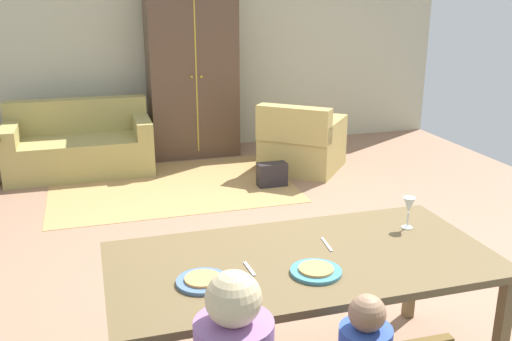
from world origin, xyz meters
The scene contains 15 objects.
ground_plane centered at (0.00, 0.49, -0.01)m, with size 7.47×6.18×0.02m, color #987057.
back_wall centered at (0.00, 3.63, 1.35)m, with size 7.47×0.10×2.70m, color #BDBA9E.
dining_table centered at (-0.18, -1.47, 0.69)m, with size 1.97×0.96×0.76m.
plate_near_man centered at (-0.73, -1.59, 0.77)m, with size 0.25×0.25×0.02m, color slate.
pizza_near_man centered at (-0.73, -1.59, 0.78)m, with size 0.17×0.17×0.01m, color #DF9850.
plate_near_child centered at (-0.18, -1.65, 0.77)m, with size 0.25×0.25×0.02m, color teal.
pizza_near_child centered at (-0.18, -1.65, 0.78)m, with size 0.17×0.17×0.01m, color #D8974F.
wine_glass centered at (0.53, -1.29, 0.89)m, with size 0.07×0.07×0.19m.
fork centered at (-0.48, -1.52, 0.76)m, with size 0.02×0.15×0.01m, color silver.
knife centered at (-0.01, -1.37, 0.76)m, with size 0.01×0.17×0.01m, color silver.
area_rug centered at (-0.36, 2.01, 0.00)m, with size 2.60×1.80×0.01m, color tan.
couch centered at (-1.31, 2.86, 0.30)m, with size 1.64×0.86×0.82m.
armchair centered at (1.21, 2.17, 0.32)m, with size 1.20×1.21×0.82m.
armoire centered at (0.13, 3.24, 1.05)m, with size 1.10×0.59×2.10m.
handbag centered at (0.70, 1.71, 0.13)m, with size 0.32×0.16×0.26m, color #2A2529.
Camera 1 is at (-1.17, -3.93, 2.07)m, focal length 40.01 mm.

